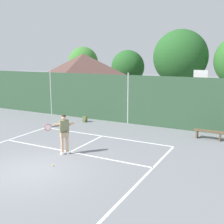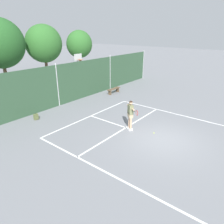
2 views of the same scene
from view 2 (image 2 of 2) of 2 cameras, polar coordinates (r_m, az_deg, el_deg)
ground_plane at (r=11.92m, az=13.76°, el=-7.47°), size 120.00×120.00×0.00m
court_markings at (r=12.15m, az=11.00°, el=-6.60°), size 8.30×11.10×0.01m
chainlink_fence at (r=16.74m, az=-14.78°, el=6.97°), size 26.09×0.09×3.38m
basketball_hoop at (r=20.80m, az=-9.25°, el=12.15°), size 0.90×0.67×3.55m
treeline_backdrop at (r=26.01m, az=-25.70°, el=16.00°), size 25.77×4.62×6.91m
tennis_player at (r=12.30m, az=5.12°, el=-0.20°), size 0.81×1.25×1.85m
tennis_ball at (r=12.48m, az=11.49°, el=-5.68°), size 0.07×0.07×0.07m
backpack_olive at (r=14.91m, az=-20.19°, el=-1.28°), size 0.28×0.25×0.46m
courtside_bench at (r=19.82m, az=0.49°, el=6.17°), size 1.60×0.36×0.48m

